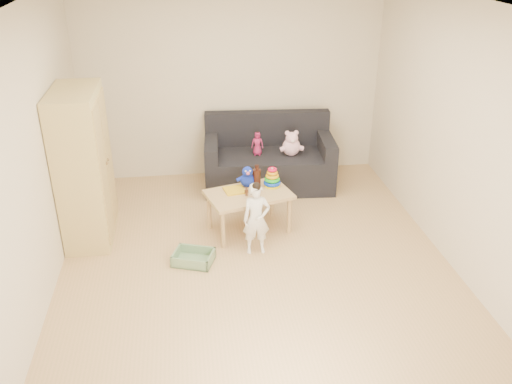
{
  "coord_description": "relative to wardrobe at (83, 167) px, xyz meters",
  "views": [
    {
      "loc": [
        -0.65,
        -4.8,
        3.18
      ],
      "look_at": [
        0.05,
        0.25,
        0.65
      ],
      "focal_mm": 38.0,
      "sensor_mm": 36.0,
      "label": 1
    }
  ],
  "objects": [
    {
      "name": "pink_bear",
      "position": [
        2.46,
        0.89,
        -0.23
      ],
      "size": [
        0.26,
        0.22,
        0.28
      ],
      "primitive_type": null,
      "rotation": [
        0.0,
        0.0,
        0.04
      ],
      "color": "#FFBBD5",
      "rests_on": "sofa"
    },
    {
      "name": "wooden_figure",
      "position": [
        1.74,
        -0.22,
        -0.31
      ],
      "size": [
        0.04,
        0.03,
        0.1
      ],
      "primitive_type": null,
      "rotation": [
        0.0,
        0.0,
        -0.02
      ],
      "color": "brown",
      "rests_on": "play_table"
    },
    {
      "name": "play_table",
      "position": [
        1.77,
        -0.15,
        -0.6
      ],
      "size": [
        1.03,
        0.8,
        0.48
      ],
      "primitive_type": "cube",
      "rotation": [
        0.0,
        0.0,
        0.27
      ],
      "color": "tan",
      "rests_on": "ground"
    },
    {
      "name": "toddler",
      "position": [
        1.79,
        -0.61,
        -0.45
      ],
      "size": [
        0.29,
        0.2,
        0.78
      ],
      "primitive_type": "imported",
      "rotation": [
        0.0,
        0.0,
        0.01
      ],
      "color": "white",
      "rests_on": "ground"
    },
    {
      "name": "blue_plush",
      "position": [
        1.78,
        0.03,
        -0.24
      ],
      "size": [
        0.25,
        0.22,
        0.25
      ],
      "primitive_type": null,
      "rotation": [
        0.0,
        0.0,
        0.31
      ],
      "color": "#152BC0",
      "rests_on": "play_table"
    },
    {
      "name": "doll",
      "position": [
        2.02,
        0.96,
        -0.22
      ],
      "size": [
        0.17,
        0.13,
        0.31
      ],
      "primitive_type": "imported",
      "rotation": [
        0.0,
        0.0,
        -0.18
      ],
      "color": "#AE2058",
      "rests_on": "sofa"
    },
    {
      "name": "sofa",
      "position": [
        2.18,
        1.0,
        -0.61
      ],
      "size": [
        1.73,
        0.96,
        0.47
      ],
      "primitive_type": "cube",
      "rotation": [
        0.0,
        0.0,
        -0.07
      ],
      "color": "black",
      "rests_on": "ground"
    },
    {
      "name": "room",
      "position": [
        1.76,
        -0.73,
        0.46
      ],
      "size": [
        4.5,
        4.5,
        4.5
      ],
      "color": "tan",
      "rests_on": "ground"
    },
    {
      "name": "brown_bottle",
      "position": [
        1.88,
        0.02,
        -0.25
      ],
      "size": [
        0.09,
        0.09,
        0.26
      ],
      "color": "black",
      "rests_on": "play_table"
    },
    {
      "name": "wardrobe",
      "position": [
        0.0,
        0.0,
        0.0
      ],
      "size": [
        0.47,
        0.93,
        1.68
      ],
      "primitive_type": "cube",
      "color": "tan",
      "rests_on": "ground"
    },
    {
      "name": "storage_bin",
      "position": [
        1.11,
        -0.73,
        -0.78
      ],
      "size": [
        0.48,
        0.42,
        0.12
      ],
      "primitive_type": null,
      "rotation": [
        0.0,
        0.0,
        -0.35
      ],
      "color": "gray",
      "rests_on": "ground"
    },
    {
      "name": "yellow_book",
      "position": [
        1.62,
        -0.08,
        -0.35
      ],
      "size": [
        0.26,
        0.26,
        0.02
      ],
      "primitive_type": "cube",
      "rotation": [
        0.0,
        0.0,
        0.19
      ],
      "color": "gold",
      "rests_on": "play_table"
    },
    {
      "name": "ring_stacker",
      "position": [
        2.06,
        -0.01,
        -0.27
      ],
      "size": [
        0.2,
        0.2,
        0.23
      ],
      "color": "yellow",
      "rests_on": "play_table"
    }
  ]
}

